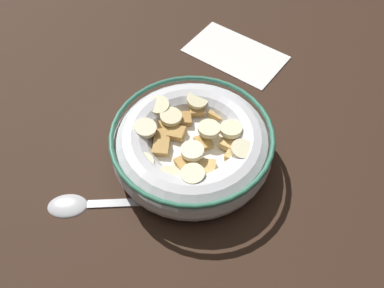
{
  "coord_description": "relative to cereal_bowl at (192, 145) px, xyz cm",
  "views": [
    {
      "loc": [
        -26.8,
        12.53,
        42.49
      ],
      "look_at": [
        0.0,
        0.0,
        3.0
      ],
      "focal_mm": 38.57,
      "sensor_mm": 36.0,
      "label": 1
    }
  ],
  "objects": [
    {
      "name": "folded_napkin",
      "position": [
        14.87,
        -14.31,
        -2.64
      ],
      "size": [
        17.06,
        14.72,
        0.3
      ],
      "primitive_type": "cube",
      "rotation": [
        0.0,
        0.0,
        0.5
      ],
      "color": "white",
      "rests_on": "ground_plane"
    },
    {
      "name": "spoon",
      "position": [
        -0.65,
        14.2,
        -2.44
      ],
      "size": [
        7.68,
        14.82,
        0.8
      ],
      "color": "#B7B7BC",
      "rests_on": "ground_plane"
    },
    {
      "name": "cereal_bowl",
      "position": [
        0.0,
        0.0,
        0.0
      ],
      "size": [
        19.37,
        19.37,
        5.34
      ],
      "color": "silver",
      "rests_on": "ground_plane"
    },
    {
      "name": "ground_plane",
      "position": [
        -0.01,
        0.01,
        -3.79
      ],
      "size": [
        124.21,
        124.21,
        2.0
      ],
      "primitive_type": "cube",
      "color": "#332116"
    }
  ]
}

